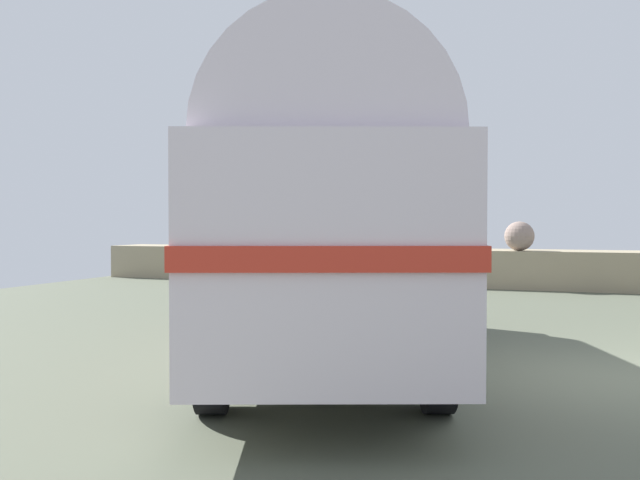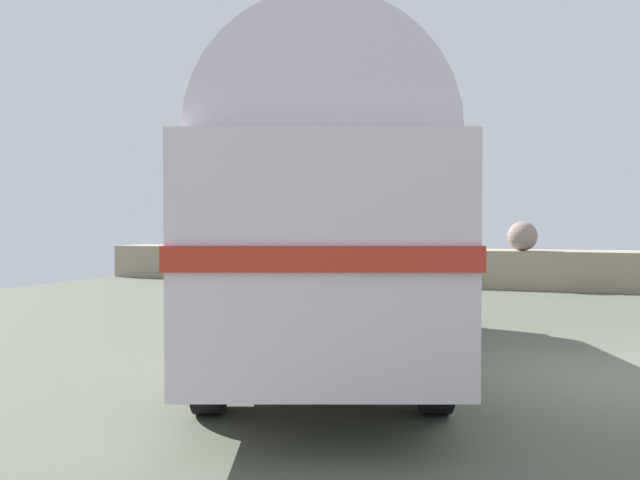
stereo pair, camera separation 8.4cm
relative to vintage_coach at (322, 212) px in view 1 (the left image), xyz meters
The scene contains 3 objects.
ground 4.43m from the vintage_coach, ahead, with size 32.00×26.00×0.02m.
breakwater 12.56m from the vintage_coach, 73.78° to the left, with size 31.36×2.04×2.45m.
vintage_coach is the anchor object (origin of this frame).
Camera 1 is at (-0.70, -9.05, 1.90)m, focal length 39.11 mm.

